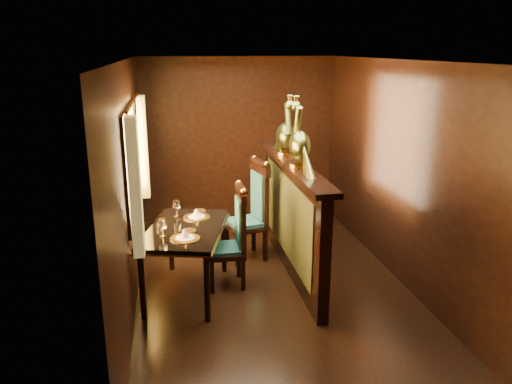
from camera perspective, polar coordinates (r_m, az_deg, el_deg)
ground at (r=5.89m, az=1.60°, el=-10.29°), size 5.00×5.00×0.00m
room_shell at (r=5.37m, az=0.80°, el=4.99°), size 3.04×5.04×2.52m
partition at (r=5.95m, az=4.10°, el=-2.59°), size 0.26×2.70×1.36m
dining_table at (r=5.44m, az=-8.05°, el=-4.73°), size 1.09×1.46×0.97m
chair_left at (r=5.61m, az=-2.42°, el=-4.75°), size 0.43×0.47×1.19m
chair_right at (r=6.33m, az=-0.21°, el=-1.70°), size 0.56×0.58×1.31m
peacock_left at (r=5.45m, az=5.06°, el=6.79°), size 0.24×0.64×0.76m
peacock_right at (r=6.08m, az=3.43°, el=7.71°), size 0.23×0.62×0.74m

